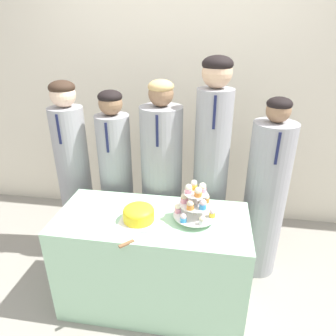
{
  "coord_description": "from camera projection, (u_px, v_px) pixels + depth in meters",
  "views": [
    {
      "loc": [
        0.35,
        -1.29,
        1.8
      ],
      "look_at": [
        0.1,
        0.31,
        1.06
      ],
      "focal_mm": 32.0,
      "sensor_mm": 36.0,
      "label": 1
    }
  ],
  "objects": [
    {
      "name": "ground_plane",
      "position": [
        145.0,
        333.0,
        1.95
      ],
      "size": [
        16.0,
        16.0,
        0.0
      ],
      "primitive_type": "plane",
      "color": "gray"
    },
    {
      "name": "wall_back",
      "position": [
        178.0,
        84.0,
        2.78
      ],
      "size": [
        9.0,
        0.06,
        2.7
      ],
      "color": "beige",
      "rests_on": "ground_plane"
    },
    {
      "name": "table",
      "position": [
        153.0,
        261.0,
        2.06
      ],
      "size": [
        1.24,
        0.56,
        0.72
      ],
      "color": "#A8DBB2",
      "rests_on": "ground_plane"
    },
    {
      "name": "round_cake",
      "position": [
        139.0,
        214.0,
        1.85
      ],
      "size": [
        0.23,
        0.23,
        0.11
      ],
      "color": "white",
      "rests_on": "table"
    },
    {
      "name": "cake_knife",
      "position": [
        135.0,
        240.0,
        1.7
      ],
      "size": [
        0.23,
        0.24,
        0.01
      ],
      "rotation": [
        0.0,
        0.0,
        0.79
      ],
      "color": "silver",
      "rests_on": "table"
    },
    {
      "name": "cupcake_stand",
      "position": [
        195.0,
        203.0,
        1.83
      ],
      "size": [
        0.27,
        0.27,
        0.26
      ],
      "color": "silver",
      "rests_on": "table"
    },
    {
      "name": "student_0",
      "position": [
        74.0,
        176.0,
        2.44
      ],
      "size": [
        0.26,
        0.26,
        1.48
      ],
      "color": "#939399",
      "rests_on": "ground_plane"
    },
    {
      "name": "student_1",
      "position": [
        117.0,
        183.0,
        2.4
      ],
      "size": [
        0.26,
        0.26,
        1.42
      ],
      "color": "#939399",
      "rests_on": "ground_plane"
    },
    {
      "name": "student_2",
      "position": [
        162.0,
        184.0,
        2.34
      ],
      "size": [
        0.31,
        0.32,
        1.5
      ],
      "color": "#939399",
      "rests_on": "ground_plane"
    },
    {
      "name": "student_3",
      "position": [
        210.0,
        174.0,
        2.24
      ],
      "size": [
        0.25,
        0.26,
        1.66
      ],
      "color": "#939399",
      "rests_on": "ground_plane"
    },
    {
      "name": "student_4",
      "position": [
        265.0,
        197.0,
        2.25
      ],
      "size": [
        0.31,
        0.31,
        1.41
      ],
      "color": "#939399",
      "rests_on": "ground_plane"
    }
  ]
}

